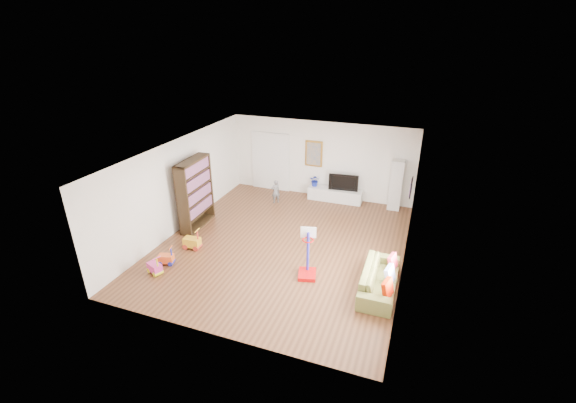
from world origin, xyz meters
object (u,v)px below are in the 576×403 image
(bookshelf, at_px, (195,194))
(basketball_hoop, at_px, (308,254))
(sofa, at_px, (380,279))
(media_console, at_px, (335,195))

(bookshelf, xyz_separation_m, basketball_hoop, (3.95, -1.39, -0.43))
(sofa, xyz_separation_m, basketball_hoop, (-1.72, -0.08, 0.34))
(bookshelf, height_order, basketball_hoop, bookshelf)
(media_console, relative_size, basketball_hoop, 1.49)
(media_console, bearing_deg, sofa, -65.14)
(media_console, relative_size, bookshelf, 0.89)
(media_console, distance_m, bookshelf, 4.87)
(media_console, height_order, basketball_hoop, basketball_hoop)
(media_console, xyz_separation_m, basketball_hoop, (0.45, -4.68, 0.41))
(media_console, distance_m, sofa, 5.09)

